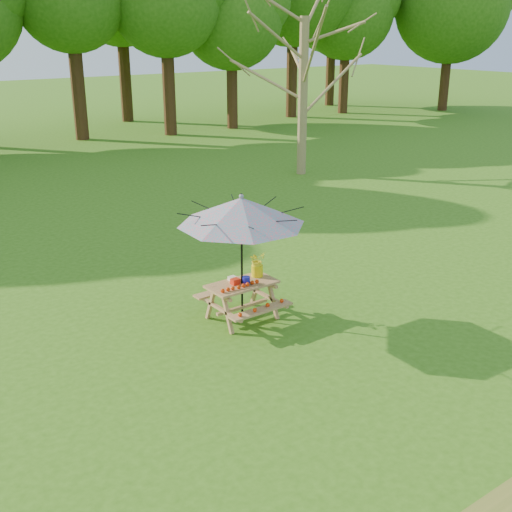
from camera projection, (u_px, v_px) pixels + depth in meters
ground at (479, 344)px, 10.33m from camera, size 120.00×120.00×0.00m
picnic_table at (242, 301)px, 11.12m from camera, size 1.20×1.32×0.67m
patio_umbrella at (241, 211)px, 10.57m from camera, size 2.74×2.74×2.25m
produce_bins at (239, 280)px, 10.98m from camera, size 0.30×0.40×0.13m
tomatoes_row at (241, 286)px, 10.77m from camera, size 0.77×0.13×0.07m
flower_bucket at (257, 263)px, 11.23m from camera, size 0.28×0.25×0.45m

